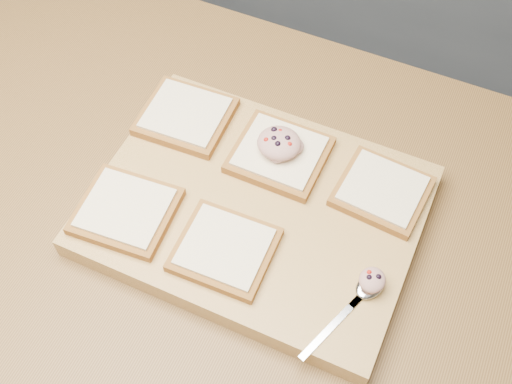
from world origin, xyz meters
TOP-DOWN VIEW (x-y plane):
  - island_counter at (0.00, 0.00)m, footprint 2.00×0.80m
  - cutting_board at (-0.01, 0.02)m, footprint 0.44×0.34m
  - bread_far_left at (-0.17, 0.11)m, footprint 0.13×0.12m
  - bread_far_center at (-0.01, 0.11)m, footprint 0.13×0.12m
  - bread_far_right at (0.14, 0.11)m, footprint 0.13×0.12m
  - bread_near_left at (-0.17, -0.07)m, footprint 0.14×0.13m
  - bread_near_center at (-0.02, -0.07)m, footprint 0.13×0.12m
  - tuna_salad_dollop at (-0.01, 0.11)m, footprint 0.06×0.06m
  - spoon at (0.17, -0.05)m, footprint 0.07×0.15m
  - spoon_salad at (0.17, -0.04)m, footprint 0.03×0.04m

SIDE VIEW (x-z plane):
  - island_counter at x=0.00m, z-range 0.00..0.90m
  - cutting_board at x=-0.01m, z-range 0.90..0.94m
  - spoon at x=0.17m, z-range 0.93..0.95m
  - bread_far_right at x=0.14m, z-range 0.94..0.95m
  - bread_near_center at x=-0.02m, z-range 0.94..0.95m
  - bread_near_left at x=-0.17m, z-range 0.94..0.95m
  - bread_far_left at x=-0.17m, z-range 0.94..0.95m
  - bread_far_center at x=-0.01m, z-range 0.94..0.95m
  - spoon_salad at x=0.17m, z-range 0.95..0.97m
  - tuna_salad_dollop at x=-0.01m, z-range 0.95..0.98m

